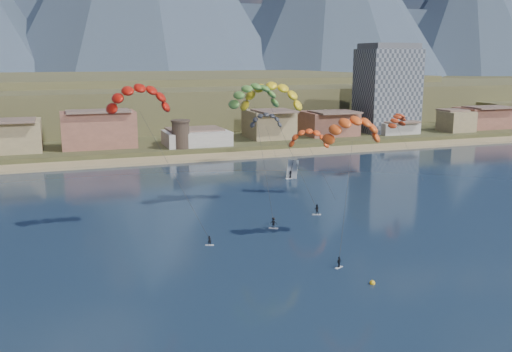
# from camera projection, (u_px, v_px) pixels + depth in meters

# --- Properties ---
(ground) EXTENTS (2400.00, 2400.00, 0.00)m
(ground) POSITION_uv_depth(u_px,v_px,m) (351.00, 318.00, 62.79)
(ground) COLOR black
(ground) RESTS_ON ground
(beach) EXTENTS (2200.00, 12.00, 0.90)m
(beach) POSITION_uv_depth(u_px,v_px,m) (170.00, 159.00, 160.53)
(beach) COLOR tan
(beach) RESTS_ON ground
(land) EXTENTS (2200.00, 900.00, 4.00)m
(land) POSITION_uv_depth(u_px,v_px,m) (86.00, 87.00, 579.44)
(land) COLOR #4C4429
(land) RESTS_ON ground
(foothills) EXTENTS (940.00, 210.00, 18.00)m
(foothills) POSITION_uv_depth(u_px,v_px,m) (165.00, 98.00, 282.71)
(foothills) COLOR brown
(foothills) RESTS_ON ground
(town) EXTENTS (400.00, 24.00, 12.00)m
(town) POSITION_uv_depth(u_px,v_px,m) (20.00, 132.00, 160.64)
(town) COLOR beige
(town) RESTS_ON ground
(apartment_tower) EXTENTS (20.00, 16.00, 32.00)m
(apartment_tower) POSITION_uv_depth(u_px,v_px,m) (387.00, 89.00, 204.98)
(apartment_tower) COLOR gray
(apartment_tower) RESTS_ON ground
(watchtower) EXTENTS (5.82, 5.82, 8.60)m
(watchtower) POSITION_uv_depth(u_px,v_px,m) (181.00, 134.00, 168.29)
(watchtower) COLOR #47382D
(watchtower) RESTS_ON ground
(kitesurfer_red) EXTENTS (14.59, 14.55, 27.06)m
(kitesurfer_red) POSITION_uv_depth(u_px,v_px,m) (139.00, 94.00, 90.47)
(kitesurfer_red) COLOR silver
(kitesurfer_red) RESTS_ON ground
(kitesurfer_yellow) EXTENTS (13.69, 16.55, 26.11)m
(kitesurfer_yellow) POSITION_uv_depth(u_px,v_px,m) (272.00, 92.00, 108.99)
(kitesurfer_yellow) COLOR silver
(kitesurfer_yellow) RESTS_ON ground
(kitesurfer_orange) EXTENTS (13.57, 14.34, 22.60)m
(kitesurfer_orange) POSITION_uv_depth(u_px,v_px,m) (353.00, 126.00, 87.16)
(kitesurfer_orange) COLOR silver
(kitesurfer_orange) RESTS_ON ground
(kitesurfer_green) EXTENTS (10.90, 17.45, 26.24)m
(kitesurfer_green) POSITION_uv_depth(u_px,v_px,m) (255.00, 93.00, 104.99)
(kitesurfer_green) COLOR silver
(kitesurfer_green) RESTS_ON ground
(distant_kite_dark) EXTENTS (9.01, 6.58, 17.02)m
(distant_kite_dark) POSITION_uv_depth(u_px,v_px,m) (266.00, 118.00, 140.71)
(distant_kite_dark) COLOR #262626
(distant_kite_dark) RESTS_ON ground
(distant_kite_orange) EXTENTS (9.61, 7.63, 16.00)m
(distant_kite_orange) POSITION_uv_depth(u_px,v_px,m) (309.00, 135.00, 118.16)
(distant_kite_orange) COLOR #262626
(distant_kite_orange) RESTS_ON ground
(distant_kite_red) EXTENTS (7.84, 7.39, 17.16)m
(distant_kite_red) POSITION_uv_depth(u_px,v_px,m) (398.00, 118.00, 135.66)
(distant_kite_red) COLOR #262626
(distant_kite_red) RESTS_ON ground
(windsurfer) EXTENTS (2.60, 2.83, 4.60)m
(windsurfer) POSITION_uv_depth(u_px,v_px,m) (291.00, 173.00, 135.64)
(windsurfer) COLOR silver
(windsurfer) RESTS_ON ground
(buoy) EXTENTS (0.74, 0.74, 0.74)m
(buoy) POSITION_uv_depth(u_px,v_px,m) (372.00, 283.00, 72.34)
(buoy) COLOR gold
(buoy) RESTS_ON ground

